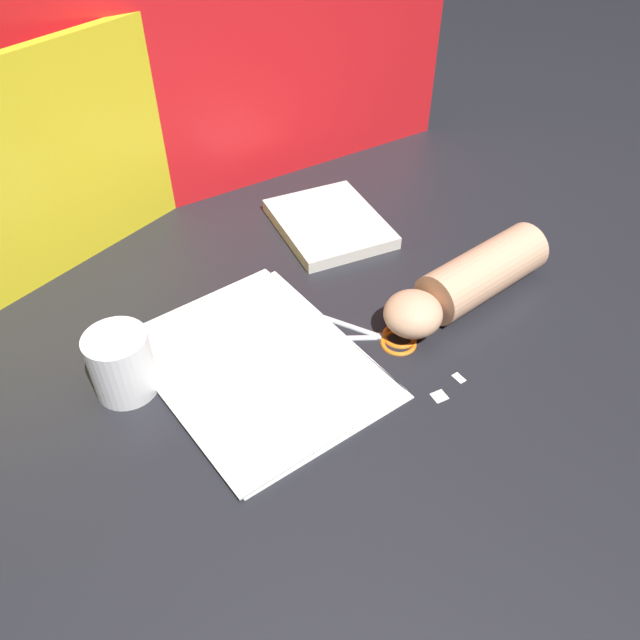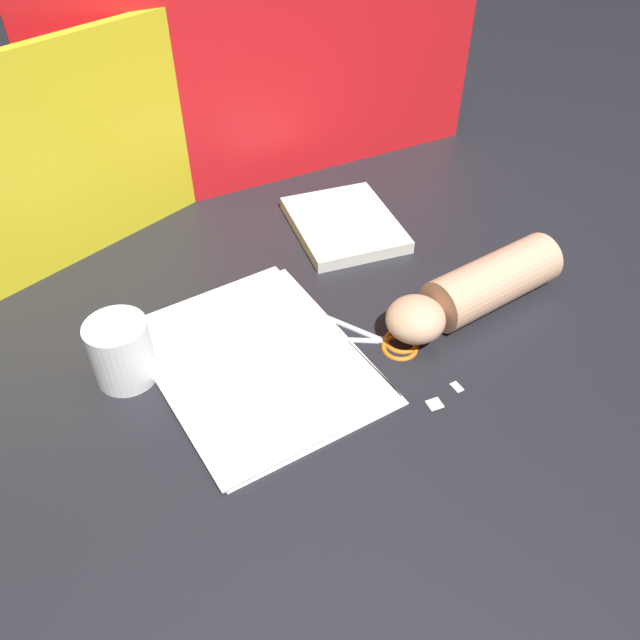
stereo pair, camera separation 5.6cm
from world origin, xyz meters
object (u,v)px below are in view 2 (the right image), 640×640
book_closed (344,224)px  hand_forearm (476,289)px  paper_stack (256,359)px  mug (122,351)px  scissors (382,338)px

book_closed → hand_forearm: size_ratio=0.82×
paper_stack → mug: size_ratio=3.96×
hand_forearm → book_closed: bearing=93.8°
book_closed → paper_stack: bearing=-149.1°
scissors → mug: mug is taller
paper_stack → hand_forearm: bearing=-18.3°
book_closed → scissors: size_ratio=1.46×
book_closed → scissors: (-0.14, -0.26, -0.01)m
scissors → hand_forearm: 0.17m
scissors → mug: 0.37m
paper_stack → book_closed: bearing=30.9°
mug → scissors: bearing=-26.1°
book_closed → hand_forearm: hand_forearm is taller
hand_forearm → mug: size_ratio=3.34×
paper_stack → mug: 0.18m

